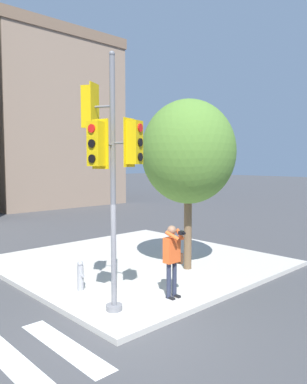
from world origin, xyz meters
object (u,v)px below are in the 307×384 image
at_px(street_tree, 188,152).
at_px(fire_hydrant, 80,276).
at_px(traffic_signal_pole, 109,152).
at_px(person_photographer, 172,254).

bearing_deg(street_tree, fire_hydrant, 170.30).
distance_m(traffic_signal_pole, person_photographer, 2.97).
bearing_deg(traffic_signal_pole, fire_hydrant, 79.36).
bearing_deg(fire_hydrant, street_tree, -9.70).
bearing_deg(fire_hydrant, traffic_signal_pole, -100.64).
xyz_separation_m(street_tree, fire_hydrant, (-3.48, 0.59, -3.20)).
height_order(street_tree, fire_hydrant, street_tree).
xyz_separation_m(traffic_signal_pole, street_tree, (3.79, 1.08, 0.08)).
height_order(traffic_signal_pole, fire_hydrant, traffic_signal_pole).
xyz_separation_m(person_photographer, street_tree, (2.13, 1.38, 2.52)).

